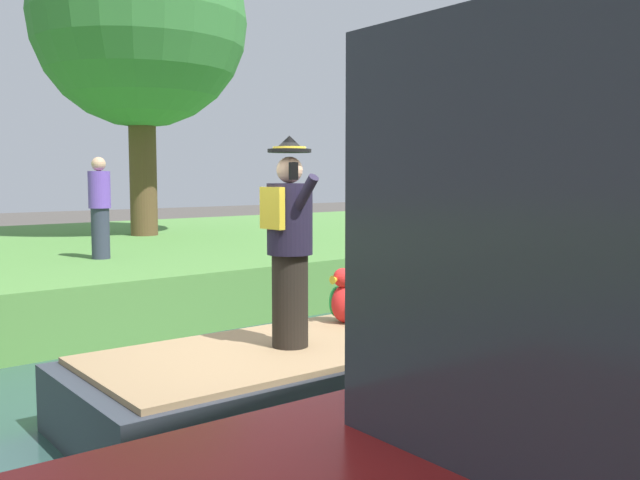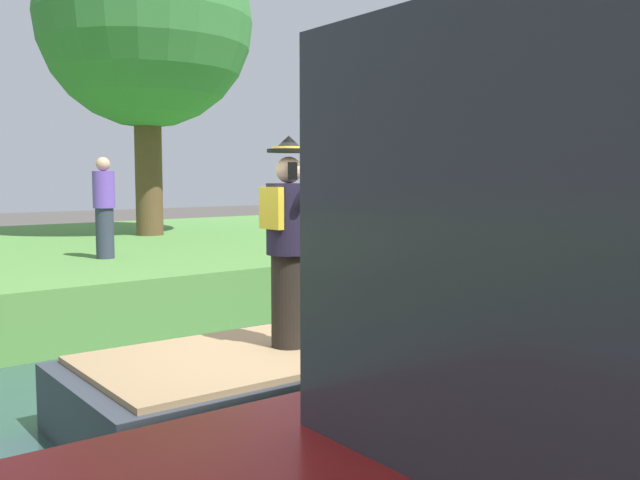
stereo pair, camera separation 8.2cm
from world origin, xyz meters
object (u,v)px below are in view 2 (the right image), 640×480
(person_pirate, at_px, (289,242))
(person_bystander, at_px, (104,207))
(tree_slender, at_px, (145,22))
(parrot_plush, at_px, (346,299))
(boat, at_px, (303,375))

(person_pirate, distance_m, person_bystander, 5.81)
(person_pirate, relative_size, person_bystander, 1.16)
(tree_slender, bearing_deg, person_pirate, -19.52)
(person_pirate, bearing_deg, parrot_plush, 114.80)
(person_bystander, bearing_deg, tree_slender, 144.77)
(boat, height_order, person_pirate, person_pirate)
(parrot_plush, relative_size, person_bystander, 0.36)
(boat, distance_m, parrot_plush, 1.08)
(person_pirate, xyz_separation_m, tree_slender, (-9.41, 3.34, 3.93))
(boat, height_order, tree_slender, tree_slender)
(boat, relative_size, person_pirate, 2.31)
(boat, distance_m, person_pirate, 1.25)
(person_pirate, xyz_separation_m, person_bystander, (-5.76, 0.76, 0.09))
(person_pirate, xyz_separation_m, parrot_plush, (-0.42, 1.05, -0.68))
(tree_slender, height_order, person_bystander, tree_slender)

